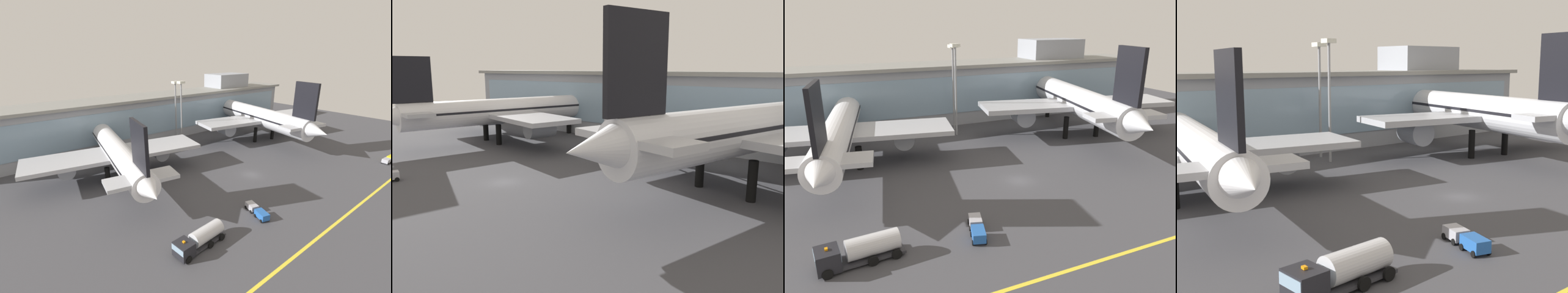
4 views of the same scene
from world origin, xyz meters
TOP-DOWN VIEW (x-y plane):
  - ground_plane at (0.00, 0.00)m, footprint 180.00×180.00m
  - terminal_building at (1.54, 42.11)m, footprint 118.61×14.00m
  - airliner_near_left at (-25.30, 19.03)m, footprint 40.26×51.04m
  - airliner_near_right at (24.82, 18.23)m, footprint 44.01×52.18m
  - apron_light_mast_west at (0.94, 32.88)m, footprint 1.80×1.80m
  - apron_light_mast_centre at (-0.17, 28.28)m, footprint 1.80×1.80m

SIDE VIEW (x-z plane):
  - ground_plane at x=0.00m, z-range 0.00..0.00m
  - airliner_near_left at x=-25.30m, z-range -2.34..14.99m
  - airliner_near_right at x=24.82m, z-range -2.74..17.74m
  - terminal_building at x=1.54m, z-range -2.11..17.68m
  - apron_light_mast_west at x=0.94m, z-range 3.40..22.96m
  - apron_light_mast_centre at x=-0.17m, z-range 3.43..23.43m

